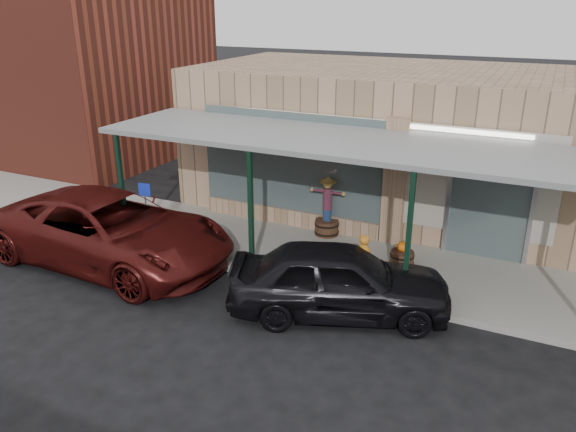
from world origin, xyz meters
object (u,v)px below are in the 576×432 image
at_px(barrel_pumpkin, 402,257).
at_px(car_maroon, 111,230).
at_px(handicap_sign, 146,204).
at_px(barrel_scarecrow, 327,215).
at_px(parked_sedan, 339,280).

distance_m(barrel_pumpkin, car_maroon, 7.01).
bearing_deg(handicap_sign, barrel_scarecrow, 22.02).
relative_size(barrel_pumpkin, parked_sedan, 0.14).
height_order(barrel_scarecrow, car_maroon, barrel_scarecrow).
relative_size(barrel_scarecrow, barrel_pumpkin, 2.50).
relative_size(barrel_pumpkin, handicap_sign, 0.41).
relative_size(barrel_pumpkin, car_maroon, 0.11).
bearing_deg(parked_sedan, barrel_scarecrow, 4.61).
bearing_deg(barrel_scarecrow, barrel_pumpkin, -24.84).
relative_size(barrel_scarecrow, handicap_sign, 1.03).
bearing_deg(handicap_sign, parked_sedan, -18.97).
relative_size(handicap_sign, parked_sedan, 0.33).
bearing_deg(barrel_pumpkin, barrel_scarecrow, 156.73).
distance_m(parked_sedan, car_maroon, 5.82).
bearing_deg(barrel_pumpkin, handicap_sign, -167.49).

